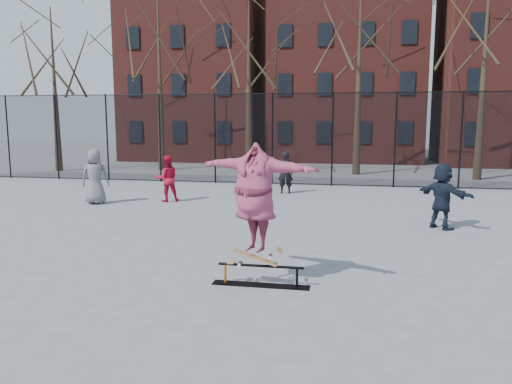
% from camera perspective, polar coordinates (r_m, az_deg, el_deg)
% --- Properties ---
extents(ground, '(100.00, 100.00, 0.00)m').
position_cam_1_polar(ground, '(9.34, -2.12, -9.71)').
color(ground, slate).
extents(skate_rail, '(1.72, 0.26, 0.38)m').
position_cam_1_polar(skate_rail, '(8.85, 0.54, -9.72)').
color(skate_rail, black).
rests_on(skate_rail, ground).
extents(skateboard, '(0.87, 0.21, 0.10)m').
position_cam_1_polar(skateboard, '(8.79, -0.09, -7.93)').
color(skateboard, olive).
rests_on(skateboard, skate_rail).
extents(skater, '(2.38, 1.37, 1.88)m').
position_cam_1_polar(skater, '(8.56, -0.09, -1.57)').
color(skater, '#4A3B95').
rests_on(skater, skateboard).
extents(bystander_grey, '(1.05, 0.83, 1.87)m').
position_cam_1_polar(bystander_grey, '(17.81, -17.91, 1.69)').
color(bystander_grey, slate).
rests_on(bystander_grey, ground).
extents(bystander_black, '(0.64, 0.45, 1.65)m').
position_cam_1_polar(bystander_black, '(19.37, 3.37, 2.26)').
color(bystander_black, black).
rests_on(bystander_black, ground).
extents(bystander_red, '(0.99, 0.92, 1.62)m').
position_cam_1_polar(bystander_red, '(17.73, -10.10, 1.53)').
color(bystander_red, red).
rests_on(bystander_red, ground).
extents(bystander_navy, '(1.50, 1.51, 1.74)m').
position_cam_1_polar(bystander_navy, '(14.00, 20.51, -0.45)').
color(bystander_navy, '#181F30').
rests_on(bystander_navy, ground).
extents(fence, '(34.03, 0.07, 4.00)m').
position_cam_1_polar(fence, '(21.76, 5.51, 6.17)').
color(fence, black).
rests_on(fence, ground).
extents(tree_row, '(33.66, 7.46, 10.67)m').
position_cam_1_polar(tree_row, '(26.27, 6.03, 18.16)').
color(tree_row, black).
rests_on(tree_row, ground).
extents(rowhouses, '(29.00, 7.00, 13.00)m').
position_cam_1_polar(rowhouses, '(34.81, 8.89, 13.56)').
color(rowhouses, maroon).
rests_on(rowhouses, ground).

